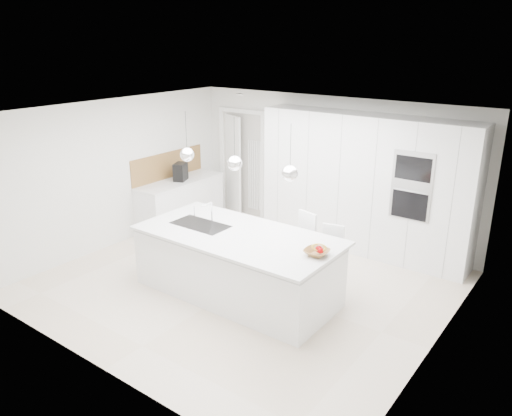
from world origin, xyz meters
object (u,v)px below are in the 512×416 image
Objects in this scene: espresso_machine at (181,172)px; bar_stool_right at (328,261)px; island_base at (236,266)px; fruit_bowl at (317,252)px; bar_stool_left at (302,251)px.

espresso_machine is 0.33× the size of bar_stool_right.
espresso_machine is at bearing 155.91° from bar_stool_right.
island_base is 2.84× the size of bar_stool_right.
espresso_machine reaches higher than island_base.
bar_stool_right is (-0.22, 0.72, -0.44)m from fruit_bowl.
espresso_machine reaches higher than bar_stool_left.
bar_stool_left is 1.09× the size of bar_stool_right.
bar_stool_left is at bearing 53.52° from island_base.
bar_stool_left is at bearing -37.66° from espresso_machine.
espresso_machine is 0.30× the size of bar_stool_left.
bar_stool_left reaches higher than bar_stool_right.
bar_stool_left is (0.58, 0.78, 0.11)m from island_base.
espresso_machine reaches higher than bar_stool_right.
bar_stool_right is at bearing 106.75° from fruit_bowl.
fruit_bowl is 0.28× the size of bar_stool_left.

